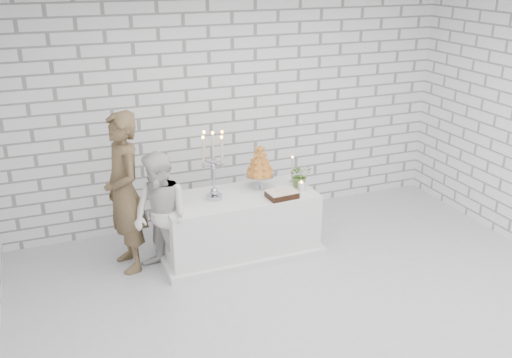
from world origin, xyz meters
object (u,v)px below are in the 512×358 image
groom (124,193)px  bride (161,216)px  candelabra (213,166)px  croquembouche (260,166)px  cake_table (239,224)px

groom → bride: 0.50m
groom → bride: (0.33, -0.32, -0.21)m
candelabra → croquembouche: size_ratio=1.47×
groom → croquembouche: (1.61, -0.03, 0.10)m
cake_table → groom: bearing=173.4°
groom → candelabra: size_ratio=2.27×
groom → croquembouche: size_ratio=3.34×
cake_table → groom: 1.42m
groom → candelabra: (1.00, -0.14, 0.23)m
cake_table → groom: size_ratio=0.98×
cake_table → bride: size_ratio=1.26×
candelabra → groom: bearing=171.8°
cake_table → bride: 1.04m
groom → bride: groom is taller
groom → croquembouche: bearing=79.8°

